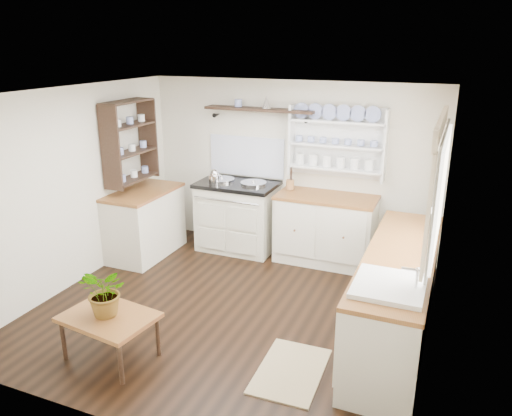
# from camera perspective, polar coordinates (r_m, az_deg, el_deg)

# --- Properties ---
(floor) EXTENTS (4.00, 3.80, 0.01)m
(floor) POSITION_cam_1_polar(r_m,az_deg,el_deg) (5.55, -2.79, -11.37)
(floor) COLOR black
(floor) RESTS_ON ground
(wall_back) EXTENTS (4.00, 0.02, 2.30)m
(wall_back) POSITION_cam_1_polar(r_m,az_deg,el_deg) (6.77, 3.92, 4.67)
(wall_back) COLOR beige
(wall_back) RESTS_ON ground
(wall_right) EXTENTS (0.02, 3.80, 2.30)m
(wall_right) POSITION_cam_1_polar(r_m,az_deg,el_deg) (4.63, 20.02, -3.04)
(wall_right) COLOR beige
(wall_right) RESTS_ON ground
(wall_left) EXTENTS (0.02, 3.80, 2.30)m
(wall_left) POSITION_cam_1_polar(r_m,az_deg,el_deg) (6.17, -20.03, 2.21)
(wall_left) COLOR beige
(wall_left) RESTS_ON ground
(ceiling) EXTENTS (4.00, 3.80, 0.01)m
(ceiling) POSITION_cam_1_polar(r_m,az_deg,el_deg) (4.84, -3.22, 12.99)
(ceiling) COLOR white
(ceiling) RESTS_ON wall_back
(window) EXTENTS (0.08, 1.55, 1.22)m
(window) POSITION_cam_1_polar(r_m,az_deg,el_deg) (4.65, 20.06, 2.44)
(window) COLOR white
(window) RESTS_ON wall_right
(aga_cooker) EXTENTS (1.07, 0.74, 0.98)m
(aga_cooker) POSITION_cam_1_polar(r_m,az_deg,el_deg) (6.89, -2.09, -0.82)
(aga_cooker) COLOR beige
(aga_cooker) RESTS_ON floor
(back_cabinets) EXTENTS (1.27, 0.63, 0.90)m
(back_cabinets) POSITION_cam_1_polar(r_m,az_deg,el_deg) (6.54, 7.93, -2.30)
(back_cabinets) COLOR beige
(back_cabinets) RESTS_ON floor
(right_cabinets) EXTENTS (0.62, 2.43, 0.90)m
(right_cabinets) POSITION_cam_1_polar(r_m,az_deg,el_deg) (5.02, 15.77, -9.58)
(right_cabinets) COLOR beige
(right_cabinets) RESTS_ON floor
(belfast_sink) EXTENTS (0.55, 0.60, 0.45)m
(belfast_sink) POSITION_cam_1_polar(r_m,az_deg,el_deg) (4.20, 14.84, -10.03)
(belfast_sink) COLOR white
(belfast_sink) RESTS_ON right_cabinets
(left_cabinets) EXTENTS (0.62, 1.13, 0.90)m
(left_cabinets) POSITION_cam_1_polar(r_m,az_deg,el_deg) (6.86, -12.56, -1.58)
(left_cabinets) COLOR beige
(left_cabinets) RESTS_ON floor
(plate_rack) EXTENTS (1.20, 0.22, 0.90)m
(plate_rack) POSITION_cam_1_polar(r_m,az_deg,el_deg) (6.48, 9.39, 7.51)
(plate_rack) COLOR white
(plate_rack) RESTS_ON wall_back
(high_shelf) EXTENTS (1.50, 0.29, 0.16)m
(high_shelf) POSITION_cam_1_polar(r_m,az_deg,el_deg) (6.66, 0.40, 11.12)
(high_shelf) COLOR black
(high_shelf) RESTS_ON wall_back
(left_shelving) EXTENTS (0.28, 0.80, 1.05)m
(left_shelving) POSITION_cam_1_polar(r_m,az_deg,el_deg) (6.66, -14.21, 7.43)
(left_shelving) COLOR black
(left_shelving) RESTS_ON wall_left
(kettle) EXTENTS (0.17, 0.17, 0.20)m
(kettle) POSITION_cam_1_polar(r_m,az_deg,el_deg) (6.75, -4.74, 3.55)
(kettle) COLOR silver
(kettle) RESTS_ON aga_cooker
(utensil_crock) EXTENTS (0.11, 0.11, 0.13)m
(utensil_crock) POSITION_cam_1_polar(r_m,az_deg,el_deg) (6.59, 3.90, 2.69)
(utensil_crock) COLOR #9A6638
(utensil_crock) RESTS_ON back_cabinets
(center_table) EXTENTS (0.87, 0.67, 0.44)m
(center_table) POSITION_cam_1_polar(r_m,az_deg,el_deg) (4.77, -16.45, -12.16)
(center_table) COLOR brown
(center_table) RESTS_ON floor
(potted_plant) EXTENTS (0.50, 0.46, 0.47)m
(potted_plant) POSITION_cam_1_polar(r_m,az_deg,el_deg) (4.64, -16.77, -9.17)
(potted_plant) COLOR #3F7233
(potted_plant) RESTS_ON center_table
(floor_rug) EXTENTS (0.58, 0.87, 0.02)m
(floor_rug) POSITION_cam_1_polar(r_m,az_deg,el_deg) (4.63, 3.97, -18.07)
(floor_rug) COLOR #80644A
(floor_rug) RESTS_ON floor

